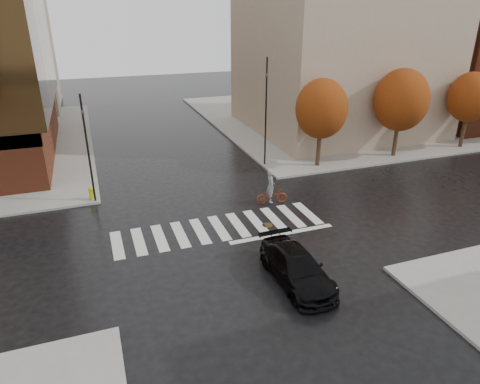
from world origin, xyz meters
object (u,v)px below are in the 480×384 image
(sedan, at_px, (297,268))
(traffic_light_ne, at_px, (266,105))
(traffic_light_nw, at_px, (87,144))
(fire_hydrant, at_px, (91,193))
(cyclist, at_px, (271,192))

(sedan, xyz_separation_m, traffic_light_ne, (4.56, 14.45, 4.01))
(traffic_light_nw, xyz_separation_m, fire_hydrant, (-0.20, 0.30, -3.26))
(sedan, relative_size, traffic_light_nw, 0.74)
(cyclist, xyz_separation_m, fire_hydrant, (-10.50, 4.10, -0.17))
(traffic_light_nw, xyz_separation_m, traffic_light_ne, (12.60, 2.70, 0.86))
(cyclist, bearing_deg, traffic_light_nw, 78.60)
(fire_hydrant, bearing_deg, cyclist, -21.32)
(sedan, relative_size, cyclist, 2.19)
(sedan, height_order, traffic_light_ne, traffic_light_ne)
(traffic_light_ne, relative_size, fire_hydrant, 9.79)
(sedan, xyz_separation_m, fire_hydrant, (-8.24, 12.05, -0.12))
(cyclist, distance_m, traffic_light_nw, 11.41)
(sedan, distance_m, cyclist, 8.27)
(traffic_light_ne, bearing_deg, fire_hydrant, 27.66)
(sedan, bearing_deg, traffic_light_nw, 123.35)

